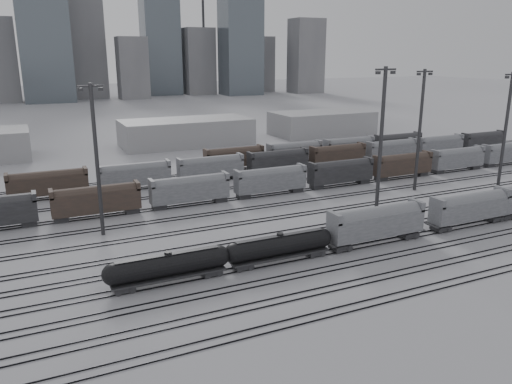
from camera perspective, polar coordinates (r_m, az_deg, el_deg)
name	(u,v)px	position (r m, az deg, el deg)	size (l,w,h in m)	color
ground	(321,257)	(71.63, 7.42, -7.38)	(900.00, 900.00, 0.00)	#AEAEB3
tracks	(266,220)	(85.87, 1.19, -3.26)	(220.00, 71.50, 0.16)	black
tank_car_a	(169,266)	(63.50, -9.96, -8.31)	(16.20, 2.70, 4.00)	black
tank_car_b	(280,246)	(68.72, 2.75, -6.19)	(16.22, 2.70, 4.01)	black
hopper_car_a	(376,222)	(76.82, 13.59, -3.31)	(15.86, 3.15, 5.67)	black
hopper_car_b	(470,207)	(89.69, 23.25, -1.54)	(15.21, 3.02, 5.44)	black
light_mast_b	(97,157)	(79.82, -17.76, 3.81)	(3.78, 0.60, 23.62)	#323235
light_mast_c	(381,139)	(88.52, 14.10, 5.91)	(4.12, 0.66, 25.74)	#323235
light_mast_d	(420,128)	(107.73, 18.22, 6.99)	(3.98, 0.64, 24.85)	#323235
light_mast_e	(505,132)	(109.60, 26.59, 6.15)	(3.91, 0.63, 24.42)	#323235
bg_string_near	(270,181)	(100.97, 1.65, 1.22)	(151.00, 3.00, 5.60)	gray
bg_string_mid	(278,162)	(119.27, 2.51, 3.45)	(151.00, 3.00, 5.60)	black
bg_string_far	(322,151)	(134.68, 7.58, 4.72)	(66.00, 3.00, 5.60)	#45352B
warehouse_mid	(186,132)	(159.06, -7.97, 6.79)	(40.00, 18.00, 8.00)	#9C9C9E
warehouse_right	(322,123)	(179.98, 7.55, 7.81)	(35.00, 18.00, 8.00)	#9C9C9E
skyline	(97,42)	(338.74, -17.75, 16.00)	(316.00, 22.40, 95.00)	gray
crane_left	(22,4)	(361.71, -25.19, 18.84)	(42.00, 1.80, 100.00)	#323235
crane_right	(205,11)	(383.36, -5.88, 19.88)	(42.00, 1.80, 100.00)	#323235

